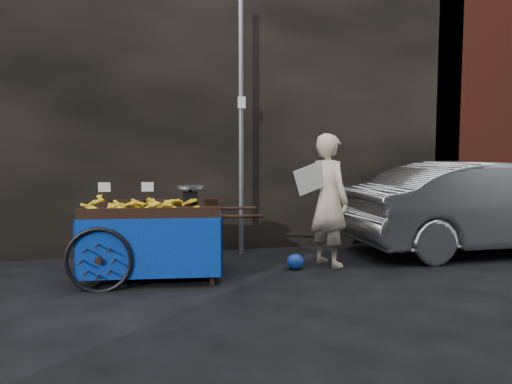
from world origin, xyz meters
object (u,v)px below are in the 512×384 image
object	(u,v)px
banana_cart	(149,218)
parked_car	(485,207)
plastic_bag	(295,262)
vendor	(328,200)

from	to	relation	value
banana_cart	parked_car	size ratio (longest dim) A/B	0.56
banana_cart	plastic_bag	xyz separation A→B (m)	(1.98, -0.05, -0.68)
parked_car	banana_cart	bearing A→B (deg)	94.83
banana_cart	parked_car	bearing A→B (deg)	11.97
vendor	parked_car	xyz separation A→B (m)	(2.83, 0.25, -0.21)
banana_cart	parked_car	world-z (taller)	parked_car
banana_cart	vendor	size ratio (longest dim) A/B	1.31
vendor	plastic_bag	bearing A→B (deg)	83.26
banana_cart	vendor	distance (m)	2.53
parked_car	plastic_bag	bearing A→B (deg)	97.90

